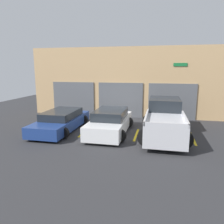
{
  "coord_description": "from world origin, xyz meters",
  "views": [
    {
      "loc": [
        2.6,
        -12.65,
        3.54
      ],
      "look_at": [
        0.0,
        -0.81,
        1.1
      ],
      "focal_mm": 35.0,
      "sensor_mm": 36.0,
      "label": 1
    }
  ],
  "objects": [
    {
      "name": "parking_stripe_right",
      "position": [
        4.36,
        -1.31,
        0.0
      ],
      "size": [
        0.12,
        2.2,
        0.01
      ],
      "primitive_type": "cube",
      "color": "gold",
      "rests_on": "ground"
    },
    {
      "name": "pickup_truck",
      "position": [
        2.91,
        -1.03,
        0.87
      ],
      "size": [
        2.49,
        5.25,
        1.85
      ],
      "color": "silver",
      "rests_on": "ground"
    },
    {
      "name": "parking_stripe_centre",
      "position": [
        1.45,
        -1.31,
        0.0
      ],
      "size": [
        0.12,
        2.2,
        0.01
      ],
      "primitive_type": "cube",
      "color": "gold",
      "rests_on": "ground"
    },
    {
      "name": "parking_stripe_left",
      "position": [
        -1.45,
        -1.31,
        0.0
      ],
      "size": [
        0.12,
        2.2,
        0.01
      ],
      "primitive_type": "cube",
      "color": "gold",
      "rests_on": "ground"
    },
    {
      "name": "ground_plane",
      "position": [
        0.0,
        0.0,
        0.0
      ],
      "size": [
        28.0,
        28.0,
        0.0
      ],
      "primitive_type": "plane",
      "color": "#2D2D30"
    },
    {
      "name": "shophouse_building",
      "position": [
        -0.01,
        3.29,
        2.47
      ],
      "size": [
        14.1,
        0.68,
        5.04
      ],
      "color": "tan",
      "rests_on": "ground"
    },
    {
      "name": "sedan_white",
      "position": [
        0.0,
        -1.28,
        0.62
      ],
      "size": [
        2.22,
        4.44,
        1.31
      ],
      "color": "white",
      "rests_on": "ground"
    },
    {
      "name": "sedan_side",
      "position": [
        -2.91,
        -1.28,
        0.55
      ],
      "size": [
        2.21,
        4.8,
        1.14
      ],
      "color": "navy",
      "rests_on": "ground"
    },
    {
      "name": "parking_stripe_far_left",
      "position": [
        -4.36,
        -1.31,
        0.0
      ],
      "size": [
        0.12,
        2.2,
        0.01
      ],
      "primitive_type": "cube",
      "color": "gold",
      "rests_on": "ground"
    }
  ]
}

